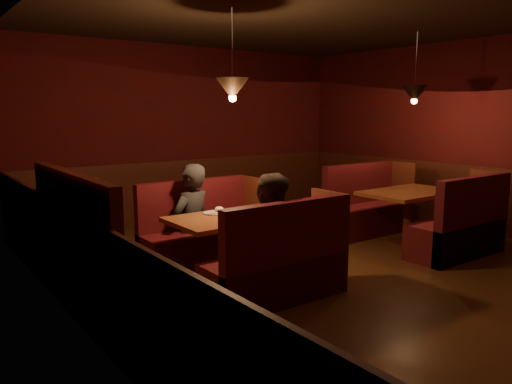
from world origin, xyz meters
TOP-DOWN VIEW (x-y plane):
  - room at (-0.28, 0.04)m, footprint 6.02×7.02m
  - main_table at (-1.27, 0.26)m, footprint 1.35×0.82m
  - main_bench_far at (-1.26, 1.03)m, footprint 1.48×0.53m
  - main_bench_near at (-1.26, -0.50)m, footprint 1.48×0.53m
  - second_table at (1.52, 0.11)m, footprint 1.32×0.84m
  - second_bench_far at (1.55, 0.90)m, footprint 1.46×0.54m
  - second_bench_near at (1.55, -0.68)m, footprint 1.46×0.54m
  - diner_a at (-1.41, 0.96)m, footprint 0.67×0.54m
  - diner_b at (-1.18, -0.34)m, footprint 0.93×0.83m

SIDE VIEW (x-z plane):
  - main_bench_far at x=-1.26m, z-range -0.18..0.83m
  - main_bench_near at x=-1.26m, z-range -0.18..0.83m
  - second_bench_far at x=1.55m, z-range -0.19..0.85m
  - second_bench_near at x=1.55m, z-range -0.19..0.85m
  - second_table at x=1.52m, z-range 0.18..0.92m
  - main_table at x=-1.27m, z-range 0.08..1.03m
  - diner_a at x=-1.41m, z-range 0.00..1.58m
  - diner_b at x=-1.18m, z-range 0.00..1.58m
  - room at x=-0.28m, z-range -0.41..2.51m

